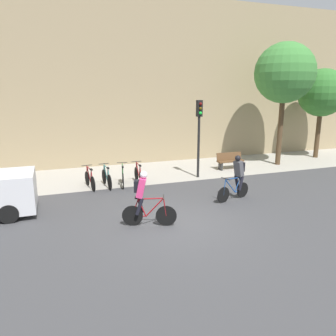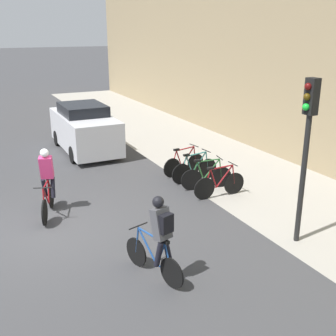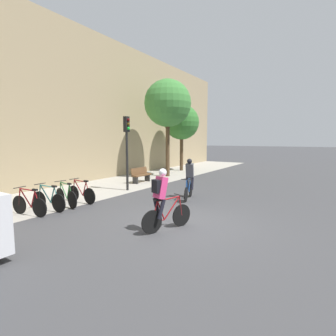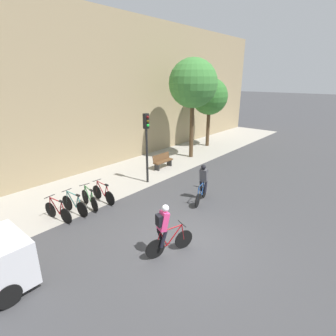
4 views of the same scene
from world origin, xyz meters
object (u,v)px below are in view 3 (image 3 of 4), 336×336
(parked_bike_2, at_px, (66,196))
(parked_bike_3, at_px, (81,193))
(parked_bike_1, at_px, (49,200))
(parked_bike_0, at_px, (29,204))
(cyclist_pink, at_px, (162,198))
(cyclist_grey, at_px, (189,177))
(traffic_light_pole, at_px, (127,140))
(bench, at_px, (141,175))

(parked_bike_2, distance_m, parked_bike_3, 0.72)
(parked_bike_1, bearing_deg, parked_bike_0, 179.98)
(parked_bike_1, relative_size, parked_bike_2, 1.05)
(parked_bike_0, height_order, parked_bike_3, parked_bike_3)
(cyclist_pink, height_order, cyclist_grey, cyclist_pink)
(parked_bike_1, bearing_deg, parked_bike_3, 0.00)
(cyclist_pink, bearing_deg, parked_bike_0, 103.79)
(parked_bike_3, relative_size, traffic_light_pole, 0.45)
(parked_bike_2, bearing_deg, parked_bike_3, -0.04)
(parked_bike_0, relative_size, bench, 1.10)
(cyclist_pink, relative_size, parked_bike_1, 1.06)
(parked_bike_0, distance_m, bench, 7.58)
(cyclist_pink, relative_size, cyclist_grey, 1.01)
(parked_bike_0, relative_size, parked_bike_3, 0.97)
(cyclist_grey, relative_size, parked_bike_1, 1.04)
(parked_bike_1, bearing_deg, cyclist_pink, -84.89)
(cyclist_grey, distance_m, parked_bike_3, 4.57)
(cyclist_grey, bearing_deg, parked_bike_2, 138.61)
(cyclist_pink, xyz_separation_m, parked_bike_0, (-1.14, 4.63, -0.55))
(parked_bike_0, xyz_separation_m, traffic_light_pole, (5.19, 0.15, 2.17))
(cyclist_pink, bearing_deg, bench, 42.08)
(parked_bike_0, xyz_separation_m, parked_bike_3, (2.17, -0.00, 0.00))
(cyclist_pink, relative_size, bench, 1.21)
(parked_bike_1, distance_m, parked_bike_2, 0.72)
(parked_bike_3, height_order, bench, parked_bike_3)
(parked_bike_0, relative_size, traffic_light_pole, 0.43)
(traffic_light_pole, bearing_deg, parked_bike_1, -178.04)
(parked_bike_0, bearing_deg, parked_bike_1, -0.02)
(cyclist_pink, xyz_separation_m, parked_bike_1, (-0.41, 4.63, -0.55))
(parked_bike_3, bearing_deg, bench, 11.81)
(bench, bearing_deg, cyclist_grey, -116.92)
(cyclist_grey, height_order, parked_bike_1, cyclist_grey)
(traffic_light_pole, xyz_separation_m, bench, (2.31, 0.96, -2.10))
(parked_bike_1, bearing_deg, bench, 9.34)
(cyclist_grey, bearing_deg, traffic_light_pole, 90.77)
(parked_bike_2, bearing_deg, bench, 10.43)
(cyclist_grey, xyz_separation_m, parked_bike_2, (-3.79, 3.34, -0.55))
(traffic_light_pole, bearing_deg, cyclist_grey, -89.23)
(cyclist_grey, bearing_deg, parked_bike_3, 132.55)
(parked_bike_1, height_order, parked_bike_2, parked_bike_1)
(parked_bike_2, xyz_separation_m, bench, (6.05, 1.11, 0.07))
(parked_bike_2, relative_size, traffic_light_pole, 0.43)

